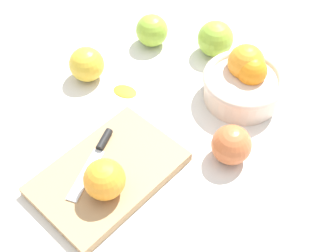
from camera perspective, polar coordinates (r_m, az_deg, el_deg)
The scene contains 10 objects.
ground_plane at distance 0.88m, azimuth -1.75°, elevation 2.06°, with size 2.40×2.40×0.00m, color silver.
bowl at distance 0.89m, azimuth 9.91°, elevation 5.85°, with size 0.17×0.17×0.11m.
cutting_board at distance 0.78m, azimuth -7.76°, elevation -6.16°, with size 0.26×0.17×0.02m, color tan.
orange_on_board at distance 0.72m, azimuth -8.28°, elevation -6.90°, with size 0.07×0.07×0.07m, color orange.
knife at distance 0.79m, azimuth -9.29°, elevation -3.64°, with size 0.14×0.10×0.01m.
apple_front_left at distance 1.01m, azimuth -2.11°, elevation 12.34°, with size 0.07×0.07×0.07m, color #8EB738.
apple_front_left_2 at distance 0.99m, azimuth 6.20°, elevation 11.24°, with size 0.08×0.08×0.08m, color #8EB738.
apple_front_right at distance 0.94m, azimuth -10.56°, elevation 7.92°, with size 0.07×0.07×0.07m, color gold.
apple_back_left at distance 0.79m, azimuth 8.27°, elevation -2.44°, with size 0.07×0.07×0.07m, color #CC6638.
citrus_peel at distance 0.92m, azimuth -5.65°, elevation 4.65°, with size 0.05×0.04×0.01m, color orange.
Camera 1 is at (0.31, 0.49, 0.66)m, focal length 46.75 mm.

